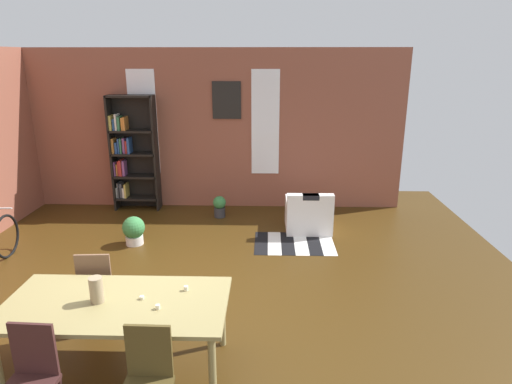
{
  "coord_description": "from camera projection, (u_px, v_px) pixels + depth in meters",
  "views": [
    {
      "loc": [
        1.27,
        -4.86,
        3.01
      ],
      "look_at": [
        1.1,
        1.22,
        1.12
      ],
      "focal_mm": 30.87,
      "sensor_mm": 36.0,
      "label": 1
    }
  ],
  "objects": [
    {
      "name": "ground_plane",
      "position": [
        166.0,
        305.0,
        5.56
      ],
      "size": [
        10.02,
        10.02,
        0.0
      ],
      "primitive_type": "plane",
      "color": "#402A0E"
    },
    {
      "name": "back_wall_brick",
      "position": [
        205.0,
        130.0,
        8.83
      ],
      "size": [
        7.93,
        0.12,
        3.17
      ],
      "primitive_type": "cube",
      "color": "brown",
      "rests_on": "ground"
    },
    {
      "name": "window_pane_0",
      "position": [
        144.0,
        122.0,
        8.75
      ],
      "size": [
        0.55,
        0.02,
        2.06
      ],
      "primitive_type": "cube",
      "color": "white"
    },
    {
      "name": "window_pane_1",
      "position": [
        265.0,
        123.0,
        8.69
      ],
      "size": [
        0.55,
        0.02,
        2.06
      ],
      "primitive_type": "cube",
      "color": "white"
    },
    {
      "name": "dining_table",
      "position": [
        117.0,
        308.0,
        4.21
      ],
      "size": [
        2.13,
        1.05,
        0.77
      ],
      "color": "#908350",
      "rests_on": "ground"
    },
    {
      "name": "vase_on_table",
      "position": [
        96.0,
        290.0,
        4.16
      ],
      "size": [
        0.13,
        0.13,
        0.25
      ],
      "primitive_type": "cylinder",
      "color": "#998466",
      "rests_on": "dining_table"
    },
    {
      "name": "tealight_candle_0",
      "position": [
        186.0,
        288.0,
        4.39
      ],
      "size": [
        0.04,
        0.04,
        0.05
      ],
      "primitive_type": "cylinder",
      "color": "silver",
      "rests_on": "dining_table"
    },
    {
      "name": "tealight_candle_1",
      "position": [
        142.0,
        298.0,
        4.23
      ],
      "size": [
        0.04,
        0.04,
        0.03
      ],
      "primitive_type": "cylinder",
      "color": "silver",
      "rests_on": "dining_table"
    },
    {
      "name": "tealight_candle_2",
      "position": [
        158.0,
        307.0,
        4.07
      ],
      "size": [
        0.04,
        0.04,
        0.04
      ],
      "primitive_type": "cylinder",
      "color": "silver",
      "rests_on": "dining_table"
    },
    {
      "name": "dining_chair_far_left",
      "position": [
        99.0,
        285.0,
        5.0
      ],
      "size": [
        0.43,
        0.43,
        0.95
      ],
      "color": "brown",
      "rests_on": "ground"
    },
    {
      "name": "dining_chair_near_left",
      "position": [
        30.0,
        378.0,
        3.56
      ],
      "size": [
        0.42,
        0.42,
        0.95
      ],
      "color": "#3B1F1D",
      "rests_on": "ground"
    },
    {
      "name": "dining_chair_near_right",
      "position": [
        147.0,
        380.0,
        3.53
      ],
      "size": [
        0.41,
        0.41,
        0.95
      ],
      "color": "#4C3E1C",
      "rests_on": "ground"
    },
    {
      "name": "bookshelf_tall",
      "position": [
        131.0,
        153.0,
        8.75
      ],
      "size": [
        0.9,
        0.33,
        2.29
      ],
      "color": "black",
      "rests_on": "ground"
    },
    {
      "name": "armchair_white",
      "position": [
        308.0,
        215.0,
        7.89
      ],
      "size": [
        0.81,
        0.81,
        0.75
      ],
      "color": "white",
      "rests_on": "ground"
    },
    {
      "name": "potted_plant_by_shelf",
      "position": [
        134.0,
        230.0,
        7.28
      ],
      "size": [
        0.37,
        0.37,
        0.48
      ],
      "color": "silver",
      "rests_on": "ground"
    },
    {
      "name": "potted_plant_corner",
      "position": [
        220.0,
        206.0,
        8.54
      ],
      "size": [
        0.25,
        0.25,
        0.42
      ],
      "color": "#333338",
      "rests_on": "ground"
    },
    {
      "name": "striped_rug",
      "position": [
        294.0,
        243.0,
        7.37
      ],
      "size": [
        1.33,
        0.95,
        0.01
      ],
      "color": "black",
      "rests_on": "ground"
    },
    {
      "name": "framed_picture",
      "position": [
        227.0,
        100.0,
        8.57
      ],
      "size": [
        0.56,
        0.03,
        0.72
      ],
      "primitive_type": "cube",
      "color": "black"
    }
  ]
}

